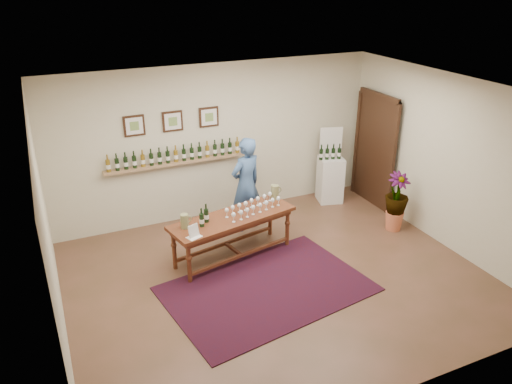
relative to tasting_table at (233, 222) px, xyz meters
name	(u,v)px	position (x,y,z in m)	size (l,w,h in m)	color
ground	(278,279)	(0.37, -0.87, -0.61)	(6.00, 6.00, 0.00)	#4E3822
room_shell	(335,151)	(2.48, 0.98, 0.51)	(6.00, 6.00, 6.00)	beige
rug	(267,289)	(0.11, -1.05, -0.61)	(2.84, 1.90, 0.02)	#460C10
tasting_table	(233,222)	(0.00, 0.00, 0.00)	(2.13, 1.06, 0.72)	#4C1E13
table_glasses	(253,206)	(0.36, 0.04, 0.19)	(1.21, 0.28, 0.17)	white
table_bottles	(204,214)	(-0.49, -0.06, 0.27)	(0.30, 0.17, 0.32)	black
pitcher_left	(185,221)	(-0.79, -0.06, 0.22)	(0.14, 0.14, 0.22)	olive
pitcher_right	(275,192)	(0.89, 0.32, 0.23)	(0.15, 0.15, 0.24)	olive
menu_card	(194,231)	(-0.75, -0.37, 0.20)	(0.20, 0.15, 0.19)	silver
display_pedestal	(330,179)	(2.54, 1.20, -0.16)	(0.45, 0.45, 0.90)	silver
pedestal_bottles	(330,151)	(2.48, 1.16, 0.45)	(0.33, 0.09, 0.33)	black
info_sign	(331,141)	(2.58, 1.31, 0.59)	(0.44, 0.02, 0.61)	silver
potted_plant	(396,202)	(2.94, -0.31, -0.08)	(0.49, 0.49, 0.92)	#CC6844
person	(246,184)	(0.57, 0.81, 0.23)	(0.62, 0.40, 1.69)	#365481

